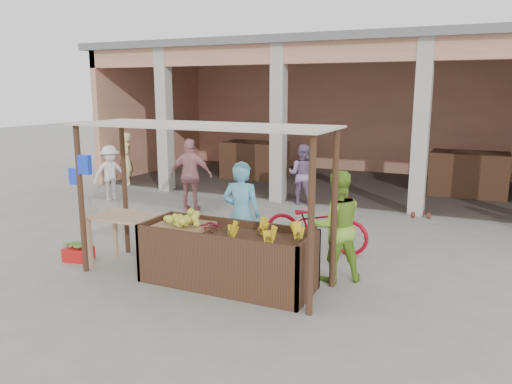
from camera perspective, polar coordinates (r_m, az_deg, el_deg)
The scene contains 19 objects.
ground at distance 7.89m, azimuth -6.56°, elevation -9.89°, with size 60.00×60.00×0.00m, color gray.
market_building at distance 15.64m, azimuth 10.90°, elevation 10.77°, with size 14.40×6.40×4.20m.
fruit_stall at distance 7.52m, azimuth -3.34°, elevation -7.69°, with size 2.60×0.95×0.80m, color #4C301E.
stall_awning at distance 7.46m, azimuth -6.77°, elevation 4.57°, with size 4.09×1.35×2.39m.
banana_heap at distance 7.09m, azimuth 0.76°, elevation -4.66°, with size 1.06×0.58×0.19m, color gold, non-canonical shape.
melon_tray at distance 7.73m, azimuth -8.34°, elevation -3.38°, with size 0.81×0.70×0.21m.
berry_heap at distance 7.56m, azimuth -5.20°, elevation -3.85°, with size 0.46×0.38×0.15m, color maroon.
side_table at distance 8.44m, azimuth -14.71°, elevation -3.50°, with size 1.09×0.73×0.88m.
papaya_pile at distance 8.38m, azimuth -14.79°, elevation -1.87°, with size 0.73×0.42×0.21m, color #438D2E, non-canonical shape.
red_crate at distance 9.15m, azimuth -19.63°, elevation -6.68°, with size 0.45×0.32×0.23m, color red.
plantain_bundle at distance 9.10m, azimuth -19.70°, elevation -5.78°, with size 0.33×0.23×0.07m, color #568831, non-canonical shape.
produce_sacks at distance 12.01m, azimuth 18.43°, elevation -1.48°, with size 0.74×0.69×0.56m.
vendor_blue at distance 8.14m, azimuth -1.67°, elevation -2.19°, with size 0.70×0.52×1.88m, color #61BADB.
vendor_green at distance 7.65m, azimuth 9.13°, elevation -3.54°, with size 0.87×0.50×1.80m, color #80B231.
motorcycle at distance 9.07m, azimuth 6.88°, elevation -3.55°, with size 1.99×0.69×1.04m, color #A6091B.
shopper_a at distance 13.71m, azimuth -16.32°, elevation 2.36°, with size 1.00×0.50×1.56m, color silver.
shopper_b at distance 11.96m, azimuth -7.45°, elevation 2.17°, with size 1.10×0.58×1.87m, color #C67B82.
shopper_e at distance 15.74m, azimuth -14.61°, elevation 3.80°, with size 0.62×0.47×1.67m, color #F2D28B.
shopper_f at distance 12.73m, azimuth 5.32°, elevation 2.35°, with size 0.82×0.47×1.68m, color gray.
Camera 1 is at (3.86, -6.24, 2.89)m, focal length 35.00 mm.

